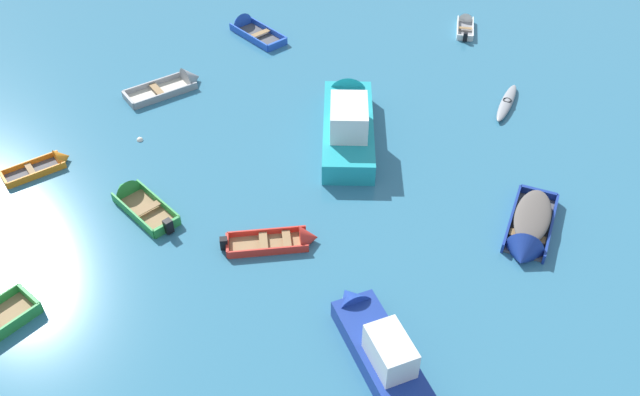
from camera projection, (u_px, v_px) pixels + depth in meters
kayak_grey_far_back at (507, 103)px, 31.49m from camera, size 1.75×3.38×0.32m
motor_launch_deep_blue_center at (378, 344)px, 20.62m from camera, size 3.44×5.26×1.96m
rowboat_green_outer_left at (135, 198)px, 26.30m from camera, size 3.29×3.19×1.12m
motor_launch_turquoise_midfield_right at (348, 119)px, 29.50m from camera, size 2.38×7.31×2.60m
rowboat_orange_far_right at (51, 163)px, 28.07m from camera, size 2.76×2.49×0.92m
rowboat_blue_midfield_left at (246, 27)px, 37.19m from camera, size 3.67×3.68×1.27m
rowboat_red_distant_center at (290, 240)px, 24.59m from camera, size 3.66×1.61×0.98m
rowboat_grey_back_row_center at (181, 83)px, 32.79m from camera, size 3.80×3.38×1.28m
rowboat_deep_blue_foreground_center at (528, 233)px, 24.65m from camera, size 2.77×4.43×1.41m
rowboat_white_cluster_outer at (465, 24)px, 37.56m from camera, size 1.15×2.88×0.81m
mooring_buoy_central at (140, 140)px, 29.51m from camera, size 0.29×0.29×0.29m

